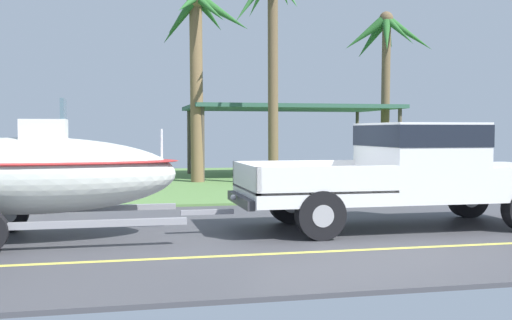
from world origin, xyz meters
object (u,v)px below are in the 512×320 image
palm_tree_mid (198,42)px  palm_tree_far_left (384,52)px  pickup_truck_towing (417,169)px  boat_on_trailer (28,175)px  carport_awning (289,109)px  palm_tree_near_right (274,14)px

palm_tree_mid → palm_tree_far_left: (7.06, 0.80, -0.02)m
pickup_truck_towing → boat_on_trailer: boat_on_trailer is taller
palm_tree_far_left → carport_awning: bearing=163.5°
carport_awning → palm_tree_mid: bearing=-153.8°
palm_tree_far_left → palm_tree_mid: bearing=-173.5°
pickup_truck_towing → palm_tree_mid: 11.41m
pickup_truck_towing → carport_awning: size_ratio=0.78×
pickup_truck_towing → palm_tree_far_left: bearing=68.7°
boat_on_trailer → palm_tree_mid: size_ratio=0.90×
pickup_truck_towing → carport_awning: carport_awning is taller
pickup_truck_towing → boat_on_trailer: 6.72m
palm_tree_near_right → palm_tree_far_left: (4.88, 2.46, -0.74)m
boat_on_trailer → palm_tree_mid: palm_tree_mid is taller
carport_awning → palm_tree_far_left: bearing=-16.5°
carport_awning → palm_tree_far_left: (3.40, -1.01, 2.13)m
pickup_truck_towing → carport_awning: bearing=85.3°
palm_tree_near_right → carport_awning: bearing=66.9°
carport_awning → palm_tree_near_right: size_ratio=1.07×
pickup_truck_towing → palm_tree_far_left: 12.64m
boat_on_trailer → pickup_truck_towing: bearing=0.0°
pickup_truck_towing → palm_tree_far_left: (4.40, 11.27, 3.66)m
carport_awning → palm_tree_near_right: (-1.48, -3.46, 2.87)m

